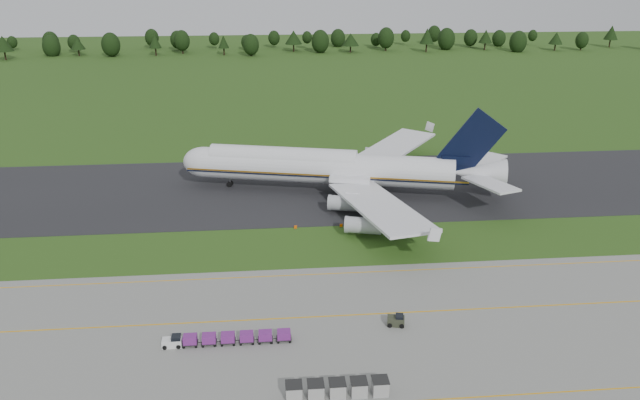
{
  "coord_description": "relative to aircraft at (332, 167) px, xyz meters",
  "views": [
    {
      "loc": [
        -4.31,
        -94.36,
        45.64
      ],
      "look_at": [
        4.36,
        2.0,
        7.54
      ],
      "focal_mm": 35.0,
      "sensor_mm": 36.0,
      "label": 1
    }
  ],
  "objects": [
    {
      "name": "aircraft",
      "position": [
        0.0,
        0.0,
        0.0
      ],
      "size": [
        66.95,
        63.17,
        18.73
      ],
      "color": "silver",
      "rests_on": "ground"
    },
    {
      "name": "apron",
      "position": [
        -8.87,
        -59.41,
        -5.32
      ],
      "size": [
        300.0,
        52.0,
        0.06
      ],
      "primitive_type": "cube",
      "color": "slate",
      "rests_on": "ground"
    },
    {
      "name": "uld_row",
      "position": [
        -6.23,
        -63.74,
        -4.36
      ],
      "size": [
        11.47,
        1.87,
        1.85
      ],
      "color": "#9C9C9C",
      "rests_on": "apron"
    },
    {
      "name": "taxiway",
      "position": [
        -8.87,
        2.59,
        -5.31
      ],
      "size": [
        300.0,
        40.0,
        0.08
      ],
      "primitive_type": "cube",
      "color": "black",
      "rests_on": "ground"
    },
    {
      "name": "tree_line",
      "position": [
        -7.39,
        194.3,
        0.63
      ],
      "size": [
        524.6,
        23.75,
        11.81
      ],
      "color": "black",
      "rests_on": "ground"
    },
    {
      "name": "ground",
      "position": [
        -8.87,
        -25.41,
        -5.35
      ],
      "size": [
        600.0,
        600.0,
        0.0
      ],
      "primitive_type": "plane",
      "color": "#274915",
      "rests_on": "ground"
    },
    {
      "name": "apron_markings",
      "position": [
        -8.87,
        -52.39,
        -5.28
      ],
      "size": [
        300.0,
        30.2,
        0.01
      ],
      "color": "orange",
      "rests_on": "apron"
    },
    {
      "name": "baggage_train",
      "position": [
        -19.05,
        -52.57,
        -4.52
      ],
      "size": [
        16.13,
        1.46,
        1.41
      ],
      "color": "silver",
      "rests_on": "apron"
    },
    {
      "name": "utility_cart",
      "position": [
        3.11,
        -50.38,
        -4.69
      ],
      "size": [
        2.45,
        1.75,
        1.22
      ],
      "color": "#2D3022",
      "rests_on": "apron"
    },
    {
      "name": "edge_markers",
      "position": [
        -4.31,
        -17.91,
        -5.07
      ],
      "size": [
        8.72,
        0.3,
        0.6
      ],
      "color": "#EC5707",
      "rests_on": "ground"
    }
  ]
}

